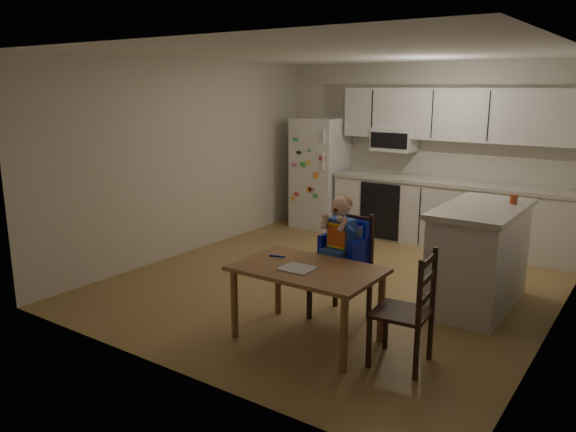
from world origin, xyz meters
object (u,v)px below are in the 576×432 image
Objects in this scene: kitchen_island at (479,256)px; refrigerator at (320,173)px; dining_table at (307,277)px; red_cup at (514,199)px; chair_booster at (344,244)px; chair_side at (414,303)px.

refrigerator is at bearing 147.73° from kitchen_island.
kitchen_island is at bearing 59.40° from dining_table.
refrigerator is 3.66m from red_cup.
chair_side is at bearing -23.22° from chair_booster.
chair_booster is at bearing -131.66° from red_cup.
red_cup is at bearing -26.54° from refrigerator.
red_cup is 0.08× the size of chair_booster.
chair_booster is (-1.18, -1.33, -0.35)m from red_cup.
refrigerator reaches higher than chair_booster.
chair_side is at bearing -97.40° from red_cup.
dining_table is 1.30× the size of chair_side.
chair_booster reaches higher than red_cup.
red_cup is at bearing 56.01° from chair_booster.
kitchen_island is (3.06, -1.93, -0.33)m from refrigerator.
kitchen_island reaches higher than dining_table.
chair_booster is (0.01, 0.62, 0.15)m from dining_table.
kitchen_island is 1.92m from dining_table.
refrigerator is at bearing 132.79° from chair_booster.
kitchen_island is 0.66m from red_cup.
dining_table is (-0.98, -1.65, 0.06)m from kitchen_island.
red_cup is at bearing 54.40° from kitchen_island.
red_cup is 0.10× the size of chair_side.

